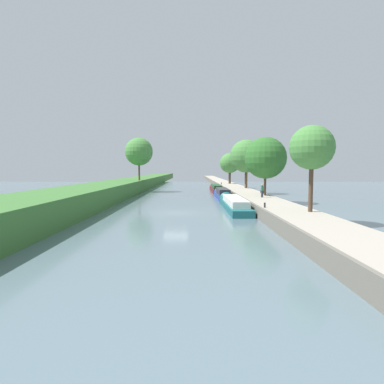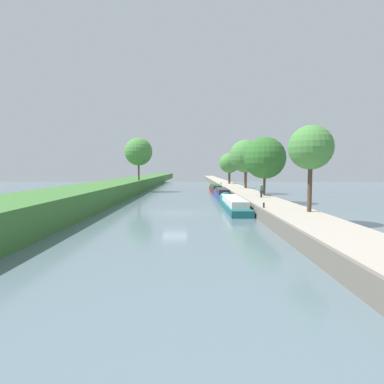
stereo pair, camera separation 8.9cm
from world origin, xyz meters
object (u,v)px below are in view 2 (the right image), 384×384
object	(u,v)px
mooring_bollard_near	(263,205)
mooring_bollard_far	(220,183)
narrowboat_blue	(220,194)
narrowboat_maroon	(214,188)
person_walking	(260,190)
park_bench	(261,191)
narrowboat_teal	(231,203)

from	to	relation	value
mooring_bollard_near	mooring_bollard_far	distance (m)	43.10
narrowboat_blue	narrowboat_maroon	distance (m)	14.31
narrowboat_maroon	mooring_bollard_far	xyz separation A→B (m)	(1.71, 6.65, 0.71)
person_walking	park_bench	size ratio (longest dim) A/B	1.11
park_bench	person_walking	bearing A→B (deg)	-103.03
narrowboat_blue	park_bench	size ratio (longest dim) A/B	7.89
narrowboat_blue	person_walking	xyz separation A→B (m)	(3.81, -11.74, 1.34)
narrowboat_teal	park_bench	world-z (taller)	park_bench
narrowboat_teal	person_walking	size ratio (longest dim) A/B	9.30
narrowboat_teal	narrowboat_blue	size ratio (longest dim) A/B	1.30
person_walking	mooring_bollard_near	distance (m)	10.61
narrowboat_teal	person_walking	world-z (taller)	person_walking
person_walking	park_bench	xyz separation A→B (m)	(1.54, 6.64, -0.53)
narrowboat_teal	mooring_bollard_far	bearing A→B (deg)	87.07
narrowboat_teal	mooring_bollard_near	bearing A→B (deg)	-77.95
person_walking	mooring_bollard_near	xyz separation A→B (m)	(-2.01, -10.40, -0.65)
narrowboat_teal	mooring_bollard_far	xyz separation A→B (m)	(1.78, 34.76, 0.75)
narrowboat_maroon	mooring_bollard_far	world-z (taller)	mooring_bollard_far
mooring_bollard_near	mooring_bollard_far	size ratio (longest dim) A/B	1.00
mooring_bollard_near	person_walking	bearing A→B (deg)	79.04
narrowboat_maroon	mooring_bollard_far	distance (m)	6.91
person_walking	park_bench	bearing A→B (deg)	76.97
narrowboat_blue	park_bench	xyz separation A→B (m)	(5.34, -5.10, 0.81)
narrowboat_teal	park_bench	bearing A→B (deg)	58.50
person_walking	mooring_bollard_far	size ratio (longest dim) A/B	3.69
person_walking	mooring_bollard_far	distance (m)	32.77
narrowboat_maroon	person_walking	xyz separation A→B (m)	(3.72, -26.05, 1.36)
narrowboat_teal	person_walking	bearing A→B (deg)	28.46
mooring_bollard_near	narrowboat_teal	bearing A→B (deg)	102.05
person_walking	narrowboat_teal	bearing A→B (deg)	-151.54
mooring_bollard_far	park_bench	world-z (taller)	park_bench
narrowboat_blue	narrowboat_maroon	size ratio (longest dim) A/B	0.84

